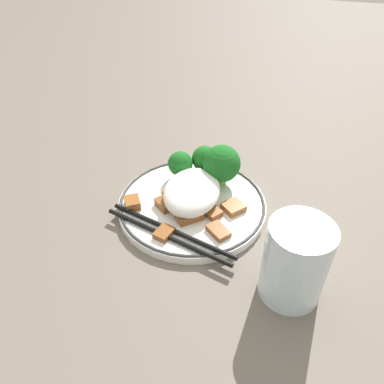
# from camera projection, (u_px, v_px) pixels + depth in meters

# --- Properties ---
(ground_plane) EXTENTS (3.00, 3.00, 0.00)m
(ground_plane) POSITION_uv_depth(u_px,v_px,m) (192.00, 208.00, 0.58)
(ground_plane) COLOR #665B51
(plate) EXTENTS (0.23, 0.23, 0.02)m
(plate) POSITION_uv_depth(u_px,v_px,m) (192.00, 204.00, 0.57)
(plate) COLOR white
(plate) RESTS_ON ground_plane
(rice_mound) EXTENTS (0.11, 0.08, 0.04)m
(rice_mound) POSITION_uv_depth(u_px,v_px,m) (191.00, 192.00, 0.56)
(rice_mound) COLOR white
(rice_mound) RESTS_ON plate
(broccoli_back_left) EXTENTS (0.06, 0.06, 0.07)m
(broccoli_back_left) POSITION_uv_depth(u_px,v_px,m) (222.00, 164.00, 0.58)
(broccoli_back_left) COLOR #72AD4C
(broccoli_back_left) RESTS_ON plate
(broccoli_back_center) EXTENTS (0.04, 0.04, 0.05)m
(broccoli_back_center) POSITION_uv_depth(u_px,v_px,m) (204.00, 159.00, 0.61)
(broccoli_back_center) COLOR #72AD4C
(broccoli_back_center) RESTS_ON plate
(broccoli_back_right) EXTENTS (0.04, 0.04, 0.05)m
(broccoli_back_right) POSITION_uv_depth(u_px,v_px,m) (180.00, 164.00, 0.60)
(broccoli_back_right) COLOR #72AD4C
(broccoli_back_right) RESTS_ON plate
(meat_near_front) EXTENTS (0.03, 0.03, 0.01)m
(meat_near_front) POSITION_uv_depth(u_px,v_px,m) (132.00, 203.00, 0.56)
(meat_near_front) COLOR brown
(meat_near_front) RESTS_ON plate
(meat_near_left) EXTENTS (0.04, 0.04, 0.01)m
(meat_near_left) POSITION_uv_depth(u_px,v_px,m) (218.00, 231.00, 0.52)
(meat_near_left) COLOR brown
(meat_near_left) RESTS_ON plate
(meat_near_right) EXTENTS (0.04, 0.04, 0.01)m
(meat_near_right) POSITION_uv_depth(u_px,v_px,m) (189.00, 216.00, 0.54)
(meat_near_right) COLOR brown
(meat_near_right) RESTS_ON plate
(meat_near_back) EXTENTS (0.03, 0.03, 0.01)m
(meat_near_back) POSITION_uv_depth(u_px,v_px,m) (164.00, 233.00, 0.51)
(meat_near_back) COLOR brown
(meat_near_back) RESTS_ON plate
(meat_on_rice_edge) EXTENTS (0.04, 0.04, 0.01)m
(meat_on_rice_edge) POSITION_uv_depth(u_px,v_px,m) (234.00, 206.00, 0.56)
(meat_on_rice_edge) COLOR brown
(meat_on_rice_edge) RESTS_ON plate
(meat_mid_left) EXTENTS (0.04, 0.04, 0.01)m
(meat_mid_left) POSITION_uv_depth(u_px,v_px,m) (167.00, 203.00, 0.56)
(meat_mid_left) COLOR brown
(meat_mid_left) RESTS_ON plate
(meat_mid_right) EXTENTS (0.03, 0.03, 0.01)m
(meat_mid_right) POSITION_uv_depth(u_px,v_px,m) (172.00, 191.00, 0.58)
(meat_mid_right) COLOR #995B28
(meat_mid_right) RESTS_ON plate
(meat_far_scatter) EXTENTS (0.04, 0.04, 0.01)m
(meat_far_scatter) POSITION_uv_depth(u_px,v_px,m) (211.00, 211.00, 0.55)
(meat_far_scatter) COLOR brown
(meat_far_scatter) RESTS_ON plate
(chopsticks) EXTENTS (0.07, 0.20, 0.01)m
(chopsticks) POSITION_uv_depth(u_px,v_px,m) (169.00, 233.00, 0.52)
(chopsticks) COLOR black
(chopsticks) RESTS_ON plate
(drinking_glass) EXTENTS (0.07, 0.07, 0.11)m
(drinking_glass) POSITION_uv_depth(u_px,v_px,m) (295.00, 262.00, 0.43)
(drinking_glass) COLOR silver
(drinking_glass) RESTS_ON ground_plane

